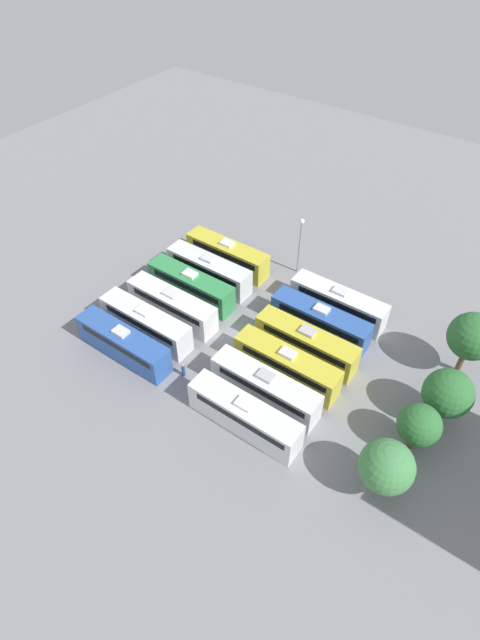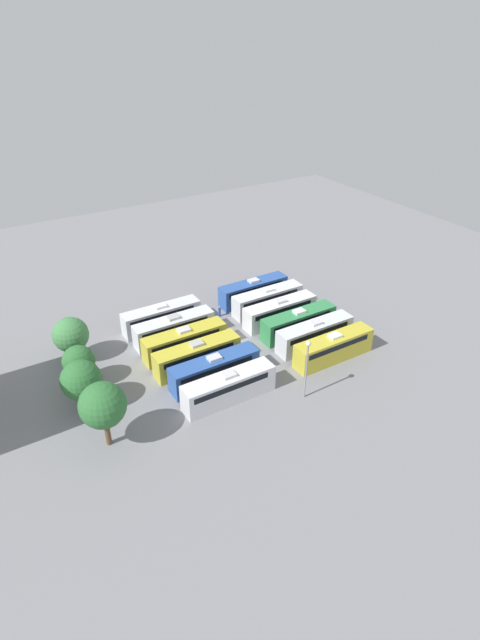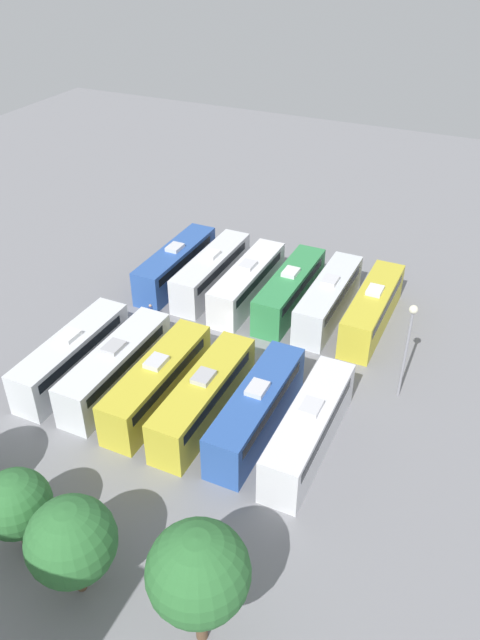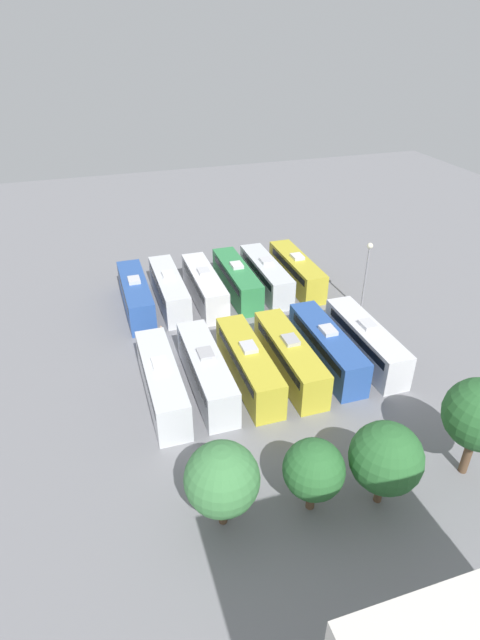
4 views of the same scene
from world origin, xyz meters
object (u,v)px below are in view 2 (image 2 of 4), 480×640
Objects in this scene: bus_4 at (267,300)px; bus_11 at (161,317)px; bus_5 at (253,290)px; light_pole at (307,360)px; bus_6 at (229,387)px; tree_1 at (81,380)px; bus_3 at (280,311)px; bus_7 at (214,369)px; worker_person at (220,312)px; bus_2 at (298,322)px; bus_1 at (315,333)px; bus_0 at (333,347)px; tree_0 at (103,405)px; bus_8 at (197,355)px; bus_10 at (174,328)px; tree_2 at (79,361)px; bus_9 at (184,341)px; tree_3 at (71,335)px.

bus_11 is (3.58, 15.58, 0.00)m from bus_4.
light_pole is (-22.67, 7.47, 3.40)m from bus_5.
tree_1 is (7.19, 14.41, 1.97)m from bus_6.
bus_3 and bus_11 have the same top height.
bus_7 is 15.70m from worker_person.
worker_person is at bearing 35.55° from bus_2.
bus_6 is (-3.85, 15.46, 0.00)m from bus_1.
bus_0 is at bearing -103.60° from bus_7.
tree_1 reaches higher than bus_4.
bus_5 and bus_7 have the same top height.
bus_1 is 1.49× the size of tree_0.
tree_0 reaches higher than bus_8.
worker_person is at bearing -74.34° from bus_10.
tree_2 is at bearing 104.27° from worker_person.
bus_0 and bus_4 have the same top height.
bus_10 is (-0.16, 15.36, 0.00)m from bus_4.
tree_0 is (-10.83, 29.00, 3.26)m from bus_3.
bus_3 and bus_6 have the same top height.
bus_1 is 15.25m from bus_7.
tree_0 is (4.45, 21.75, -0.14)m from light_pole.
bus_3 is 1.49× the size of tree_0.
light_pole is (-15.30, -7.84, 3.40)m from bus_9.
bus_9 and bus_11 have the same top height.
bus_6 is 1.00× the size of bus_11.
bus_2 is at bearing -76.74° from bus_7.
bus_10 is (3.61, -0.18, 0.00)m from bus_9.
bus_0 and bus_3 have the same top height.
bus_8 is at bearing 34.30° from light_pole.
bus_4 and bus_8 have the same top height.
tree_2 reaches higher than bus_6.
tree_0 is 16.88m from tree_3.
bus_2 is (7.27, 0.10, 0.00)m from bus_0.
tree_2 reaches higher than bus_8.
bus_4 is 1.45× the size of light_pole.
bus_0 and bus_7 have the same top height.
worker_person is 0.22× the size of light_pole.
bus_10 is 1.49× the size of tree_0.
tree_3 reaches higher than bus_5.
bus_11 reaches higher than worker_person.
tree_2 is at bearing 96.71° from bus_4.
bus_11 is 2.12× the size of tree_2.
bus_3 and bus_9 have the same top height.
bus_2 is 1.00× the size of bus_7.
tree_3 is (13.35, 13.12, 1.95)m from bus_7.
bus_7 is 15.15m from tree_1.
bus_11 is at bearing 77.06° from bus_4.
bus_10 is (7.32, -0.25, 0.00)m from bus_8.
bus_1 is at bearing -115.15° from bus_9.
bus_9 is 3.62m from bus_10.
bus_11 is at bearing 80.69° from worker_person.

